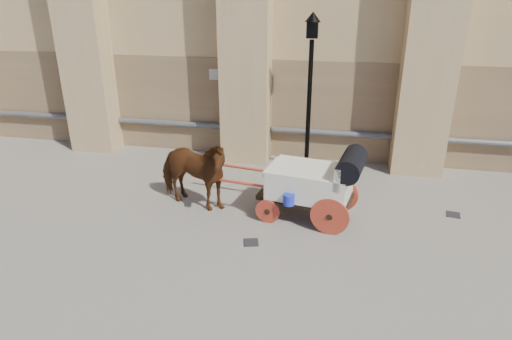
# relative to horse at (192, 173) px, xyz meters

# --- Properties ---
(ground) EXTENTS (90.00, 90.00, 0.00)m
(ground) POSITION_rel_horse_xyz_m (1.58, -0.21, -0.90)
(ground) COLOR slate
(ground) RESTS_ON ground
(horse) EXTENTS (2.32, 1.55, 1.80)m
(horse) POSITION_rel_horse_xyz_m (0.00, 0.00, 0.00)
(horse) COLOR brown
(horse) RESTS_ON ground
(carriage) EXTENTS (4.10, 1.71, 1.74)m
(carriage) POSITION_rel_horse_xyz_m (2.94, -0.01, 0.04)
(carriage) COLOR black
(carriage) RESTS_ON ground
(street_lamp) EXTENTS (0.41, 0.41, 4.40)m
(street_lamp) POSITION_rel_horse_xyz_m (2.49, 2.74, 1.45)
(street_lamp) COLOR black
(street_lamp) RESTS_ON ground
(drain_grate_near) EXTENTS (0.39, 0.39, 0.01)m
(drain_grate_near) POSITION_rel_horse_xyz_m (1.72, -1.36, -0.89)
(drain_grate_near) COLOR black
(drain_grate_near) RESTS_ON ground
(drain_grate_far) EXTENTS (0.37, 0.37, 0.01)m
(drain_grate_far) POSITION_rel_horse_xyz_m (6.18, 0.78, -0.89)
(drain_grate_far) COLOR black
(drain_grate_far) RESTS_ON ground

